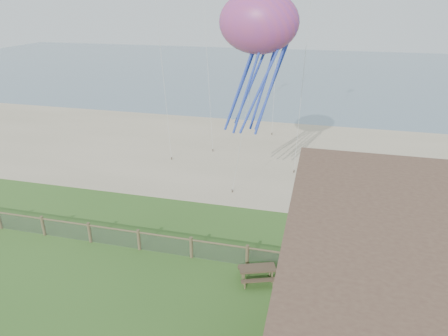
{
  "coord_description": "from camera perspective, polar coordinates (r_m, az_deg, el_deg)",
  "views": [
    {
      "loc": [
        5.96,
        -10.72,
        12.78
      ],
      "look_at": [
        1.28,
        8.0,
        4.49
      ],
      "focal_mm": 32.0,
      "sensor_mm": 36.0,
      "label": 1
    }
  ],
  "objects": [
    {
      "name": "octopus_kite",
      "position": [
        22.28,
        4.8,
        14.78
      ],
      "size": [
        4.61,
        3.99,
        7.96
      ],
      "primitive_type": null,
      "rotation": [
        0.0,
        0.0,
        0.39
      ],
      "color": "#FF5628"
    },
    {
      "name": "chainlink_fence",
      "position": [
        21.55,
        -4.68,
        -11.42
      ],
      "size": [
        36.2,
        0.2,
        1.25
      ],
      "primitive_type": null,
      "color": "brown",
      "rests_on": "ground"
    },
    {
      "name": "ocean",
      "position": [
        78.0,
        9.73,
        13.5
      ],
      "size": [
        160.0,
        68.0,
        0.02
      ],
      "primitive_type": "cube",
      "color": "slate",
      "rests_on": "ground"
    },
    {
      "name": "sand_beach",
      "position": [
        35.62,
        3.47,
        2.19
      ],
      "size": [
        72.0,
        20.0,
        0.02
      ],
      "primitive_type": "cube",
      "color": "tan",
      "rests_on": "ground"
    },
    {
      "name": "picnic_table",
      "position": [
        20.15,
        4.77,
        -14.86
      ],
      "size": [
        2.11,
        1.86,
        0.74
      ],
      "primitive_type": null,
      "rotation": [
        0.0,
        0.0,
        0.35
      ],
      "color": "brown",
      "rests_on": "ground"
    }
  ]
}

